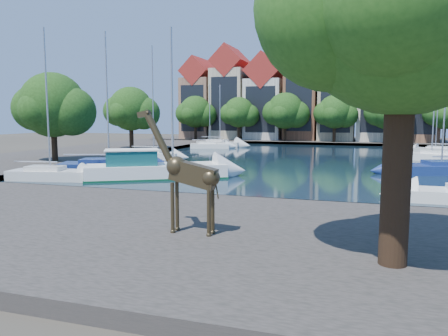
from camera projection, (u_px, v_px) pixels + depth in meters
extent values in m
plane|color=#38332B|center=(232.00, 204.00, 23.35)|extent=(160.00, 160.00, 0.00)
cube|color=black|center=(298.00, 160.00, 46.03)|extent=(38.00, 50.00, 0.08)
cube|color=#433D3A|center=(180.00, 233.00, 16.70)|extent=(50.00, 14.00, 0.50)
cube|color=#433D3A|center=(324.00, 141.00, 76.26)|extent=(60.00, 16.00, 0.50)
cube|color=#433D3A|center=(94.00, 152.00, 53.59)|extent=(14.00, 52.00, 0.50)
cylinder|color=#332114|center=(397.00, 169.00, 12.18)|extent=(0.80, 0.80, 5.50)
sphere|color=#204E16|center=(336.00, 9.00, 11.81)|extent=(4.48, 4.48, 4.48)
cube|color=#936850|center=(201.00, 109.00, 82.54)|extent=(5.39, 9.00, 11.00)
cube|color=maroon|center=(201.00, 73.00, 81.74)|extent=(5.44, 9.18, 5.44)
cube|color=black|center=(192.00, 108.00, 78.31)|extent=(4.40, 0.05, 8.25)
cube|color=beige|center=(231.00, 104.00, 80.63)|extent=(5.88, 9.00, 12.50)
cube|color=maroon|center=(231.00, 63.00, 79.72)|extent=(5.94, 9.18, 5.94)
cube|color=black|center=(224.00, 104.00, 76.40)|extent=(4.80, 0.05, 9.38)
cube|color=silver|center=(266.00, 110.00, 78.78)|extent=(6.37, 9.00, 10.50)
cube|color=maroon|center=(266.00, 72.00, 77.98)|extent=(6.43, 9.18, 6.43)
cube|color=black|center=(260.00, 109.00, 74.55)|extent=(5.20, 0.05, 7.88)
cube|color=brown|center=(302.00, 102.00, 76.66)|extent=(5.39, 9.00, 13.00)
cube|color=maroon|center=(303.00, 58.00, 75.73)|extent=(5.44, 9.18, 5.44)
cube|color=black|center=(298.00, 102.00, 72.42)|extent=(4.40, 0.05, 9.75)
cube|color=tan|center=(337.00, 107.00, 74.93)|extent=(5.88, 9.00, 11.50)
cube|color=maroon|center=(338.00, 65.00, 74.08)|extent=(5.94, 9.18, 5.94)
cube|color=black|center=(335.00, 106.00, 70.69)|extent=(4.80, 0.05, 8.62)
cube|color=beige|center=(377.00, 105.00, 72.93)|extent=(6.37, 9.00, 12.00)
cube|color=maroon|center=(379.00, 59.00, 72.03)|extent=(6.43, 9.18, 6.43)
cube|color=black|center=(378.00, 104.00, 68.69)|extent=(5.20, 0.05, 9.00)
cube|color=brown|center=(419.00, 109.00, 71.04)|extent=(5.39, 9.00, 10.50)
cube|color=maroon|center=(421.00, 69.00, 70.27)|extent=(5.44, 9.18, 5.44)
cube|color=black|center=(423.00, 109.00, 66.81)|extent=(4.40, 0.05, 7.88)
cylinder|color=#332114|center=(195.00, 130.00, 77.51)|extent=(0.50, 0.50, 3.20)
sphere|color=#19350F|center=(195.00, 112.00, 77.12)|extent=(5.60, 5.60, 5.60)
sphere|color=#19350F|center=(205.00, 115.00, 76.96)|extent=(4.20, 4.20, 4.20)
sphere|color=#19350F|center=(186.00, 113.00, 77.24)|extent=(3.92, 3.92, 3.92)
cylinder|color=#332114|center=(239.00, 131.00, 75.08)|extent=(0.50, 0.50, 3.20)
sphere|color=#19350F|center=(239.00, 112.00, 74.70)|extent=(5.20, 5.20, 5.20)
sphere|color=#19350F|center=(248.00, 115.00, 74.58)|extent=(3.90, 3.90, 3.90)
sphere|color=#19350F|center=(230.00, 114.00, 74.79)|extent=(3.64, 3.64, 3.64)
cylinder|color=#332114|center=(285.00, 131.00, 72.65)|extent=(0.50, 0.50, 3.20)
sphere|color=#19350F|center=(285.00, 111.00, 72.25)|extent=(6.00, 6.00, 6.00)
sphere|color=#19350F|center=(296.00, 114.00, 72.06)|extent=(4.50, 4.50, 4.50)
sphere|color=#19350F|center=(275.00, 113.00, 72.40)|extent=(4.20, 4.20, 4.20)
cylinder|color=#332114|center=(334.00, 132.00, 70.23)|extent=(0.50, 0.50, 3.20)
sphere|color=#19350F|center=(335.00, 112.00, 69.84)|extent=(5.40, 5.40, 5.40)
sphere|color=#19350F|center=(345.00, 115.00, 69.70)|extent=(4.05, 4.05, 4.05)
sphere|color=#19350F|center=(325.00, 113.00, 69.95)|extent=(3.78, 3.78, 3.78)
cylinder|color=#332114|center=(387.00, 132.00, 67.80)|extent=(0.50, 0.50, 3.20)
sphere|color=#19350F|center=(388.00, 111.00, 67.40)|extent=(5.80, 5.80, 5.80)
sphere|color=#19350F|center=(400.00, 115.00, 67.22)|extent=(4.35, 4.35, 4.35)
sphere|color=#19350F|center=(377.00, 113.00, 67.54)|extent=(4.06, 4.06, 4.06)
cylinder|color=#332114|center=(444.00, 133.00, 65.37)|extent=(0.50, 0.50, 3.20)
sphere|color=#19350F|center=(445.00, 112.00, 64.99)|extent=(5.20, 5.20, 5.20)
sphere|color=#19350F|center=(435.00, 114.00, 65.08)|extent=(3.64, 3.64, 3.64)
cylinder|color=#332114|center=(54.00, 143.00, 40.80)|extent=(0.54, 0.54, 3.40)
sphere|color=#19350F|center=(53.00, 105.00, 40.38)|extent=(6.00, 6.00, 6.00)
sphere|color=#19350F|center=(71.00, 111.00, 40.19)|extent=(4.50, 4.50, 4.50)
sphere|color=#19350F|center=(35.00, 108.00, 40.54)|extent=(4.20, 4.20, 4.20)
cylinder|color=#332114|center=(131.00, 135.00, 56.23)|extent=(0.54, 0.54, 3.40)
sphere|color=#19350F|center=(131.00, 109.00, 55.82)|extent=(5.60, 5.60, 5.60)
sphere|color=#19350F|center=(144.00, 113.00, 55.66)|extent=(4.20, 4.20, 4.20)
sphere|color=#19350F|center=(119.00, 111.00, 55.95)|extent=(3.92, 3.92, 3.92)
cylinder|color=#3C311E|center=(173.00, 208.00, 15.76)|extent=(0.14, 0.14, 1.84)
cylinder|color=#3C311E|center=(177.00, 206.00, 16.13)|extent=(0.14, 0.14, 1.84)
cylinder|color=#3C311E|center=(209.00, 210.00, 15.30)|extent=(0.14, 0.14, 1.84)
cylinder|color=#3C311E|center=(213.00, 208.00, 15.67)|extent=(0.14, 0.14, 1.84)
cube|color=#3C311E|center=(193.00, 174.00, 15.55)|extent=(1.80, 0.53, 1.08)
cylinder|color=#3C311E|center=(160.00, 140.00, 15.84)|extent=(1.19, 0.29, 1.91)
cube|color=#3C311E|center=(144.00, 114.00, 15.93)|extent=(0.52, 0.17, 0.29)
cube|color=white|center=(157.00, 170.00, 32.42)|extent=(10.32, 7.69, 1.30)
cube|color=#124E51|center=(132.00, 159.00, 31.94)|extent=(4.24, 3.74, 1.20)
cylinder|color=#B2B2B7|center=(172.00, 97.00, 32.03)|extent=(0.16, 0.16, 10.01)
cube|color=silver|center=(50.00, 174.00, 31.65)|extent=(6.18, 3.15, 0.91)
cube|color=silver|center=(50.00, 169.00, 31.62)|extent=(2.81, 1.91, 0.51)
cylinder|color=#B2B2B7|center=(47.00, 100.00, 31.02)|extent=(0.12, 0.12, 10.07)
cube|color=navy|center=(109.00, 166.00, 35.79)|extent=(8.38, 5.05, 1.02)
cube|color=navy|center=(109.00, 162.00, 35.75)|extent=(3.89, 2.90, 0.57)
cylinder|color=#B2B2B7|center=(107.00, 98.00, 35.13)|extent=(0.14, 0.14, 10.48)
cube|color=silver|center=(154.00, 155.00, 46.68)|extent=(5.57, 2.42, 0.93)
cube|color=silver|center=(154.00, 152.00, 46.65)|extent=(2.49, 1.55, 0.52)
cylinder|color=#B2B2B7|center=(153.00, 100.00, 45.98)|extent=(0.12, 0.12, 11.18)
cube|color=white|center=(210.00, 145.00, 62.16)|extent=(5.78, 3.48, 0.83)
cube|color=white|center=(210.00, 143.00, 62.12)|extent=(2.68, 2.00, 0.46)
cylinder|color=#B2B2B7|center=(210.00, 114.00, 61.63)|extent=(0.11, 0.11, 8.28)
cube|color=silver|center=(220.00, 143.00, 65.54)|extent=(7.20, 3.50, 0.98)
cube|color=silver|center=(220.00, 141.00, 65.50)|extent=(3.25, 2.16, 0.54)
cylinder|color=#B2B2B7|center=(220.00, 113.00, 65.00)|extent=(0.13, 0.13, 8.43)
cube|color=navy|center=(441.00, 168.00, 35.02)|extent=(8.51, 5.34, 0.95)
cube|color=navy|center=(441.00, 164.00, 34.98)|extent=(3.97, 3.03, 0.53)
cylinder|color=#B2B2B7|center=(446.00, 89.00, 34.27)|extent=(0.13, 0.13, 12.02)
cube|color=white|center=(431.00, 156.00, 45.43)|extent=(6.78, 3.64, 0.94)
cube|color=white|center=(432.00, 153.00, 45.39)|extent=(3.10, 2.17, 0.52)
cylinder|color=#B2B2B7|center=(434.00, 104.00, 44.78)|extent=(0.12, 0.12, 10.18)
cube|color=silver|center=(435.00, 150.00, 53.58)|extent=(5.54, 3.55, 0.84)
cube|color=silver|center=(435.00, 148.00, 53.55)|extent=(2.59, 2.01, 0.47)
cylinder|color=#B2B2B7|center=(437.00, 117.00, 53.09)|extent=(0.11, 0.11, 7.72)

